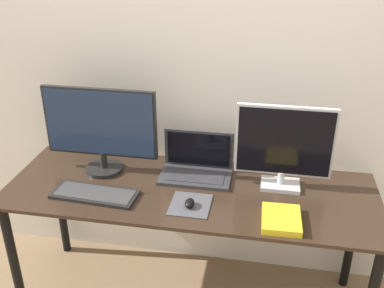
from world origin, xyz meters
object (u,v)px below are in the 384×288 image
at_px(monitor_right, 284,146).
at_px(mouse, 190,203).
at_px(monitor_left, 100,128).
at_px(keyboard, 95,194).
at_px(book, 281,219).
at_px(laptop, 197,165).

relative_size(monitor_right, mouse, 6.64).
distance_m(monitor_left, keyboard, 0.34).
xyz_separation_m(monitor_left, keyboard, (0.04, -0.25, -0.23)).
bearing_deg(book, mouse, 174.18).
bearing_deg(book, laptop, 141.51).
relative_size(monitor_right, laptop, 1.28).
relative_size(laptop, keyboard, 0.87).
distance_m(monitor_right, laptop, 0.46).
bearing_deg(monitor_left, mouse, -27.27).
height_order(laptop, mouse, laptop).
xyz_separation_m(keyboard, book, (0.88, -0.06, 0.01)).
xyz_separation_m(monitor_left, laptop, (0.49, 0.04, -0.19)).
bearing_deg(laptop, book, -38.49).
xyz_separation_m(laptop, mouse, (0.02, -0.30, -0.03)).
distance_m(monitor_right, keyboard, 0.94).
bearing_deg(keyboard, monitor_right, 15.77).
relative_size(monitor_left, book, 2.75).
bearing_deg(monitor_right, monitor_left, -180.00).
relative_size(keyboard, book, 1.96).
bearing_deg(book, monitor_right, 91.12).
bearing_deg(book, keyboard, 176.28).
xyz_separation_m(monitor_right, book, (0.01, -0.31, -0.21)).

